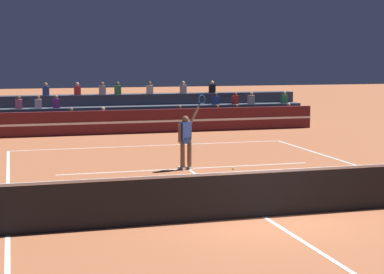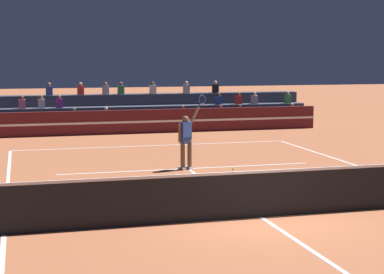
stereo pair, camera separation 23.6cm
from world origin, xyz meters
name	(u,v)px [view 2 (the right image)]	position (x,y,z in m)	size (l,w,h in m)	color
ground_plane	(261,217)	(0.00, 0.00, 0.00)	(120.00, 120.00, 0.00)	#AD603D
court_lines	(261,217)	(0.00, 0.00, 0.00)	(11.10, 23.90, 0.01)	white
tennis_net	(261,193)	(0.00, 0.00, 0.54)	(12.00, 0.10, 1.10)	slate
sponsor_banner_wall	(134,122)	(0.00, 16.11, 0.55)	(18.00, 0.26, 1.10)	#51191E
bleacher_stand	(125,115)	(0.00, 18.65, 0.65)	(18.70, 2.85, 2.28)	#383D4C
tennis_player	(186,139)	(-0.08, 6.28, 0.98)	(1.09, 0.60, 2.40)	brown
tennis_ball	(233,169)	(1.34, 5.84, 0.03)	(0.07, 0.07, 0.07)	#C6DB33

